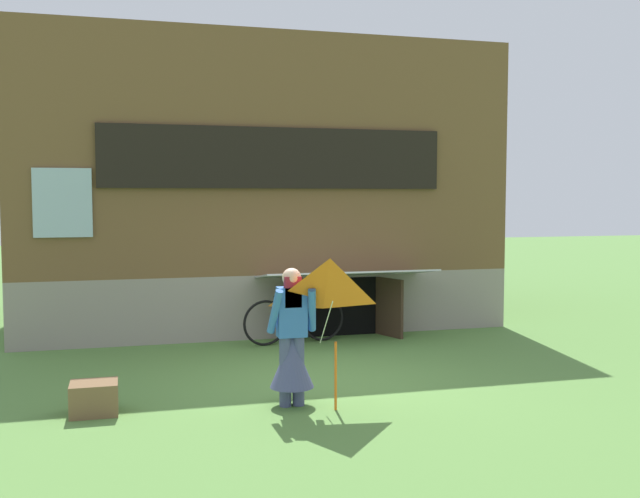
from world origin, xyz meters
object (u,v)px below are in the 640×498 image
Objects in this scene: person at (292,348)px; kite at (330,297)px; wooden_crate at (94,398)px; bicycle_black at (294,320)px.

kite is at bearing -43.26° from person.
person is at bearing 121.16° from kite.
wooden_crate is at bearing -171.36° from person.
bicycle_black reaches higher than wooden_crate.
kite is (0.32, -0.52, 0.67)m from person.
bicycle_black is at bearing 82.40° from kite.
wooden_crate is (-2.56, 0.80, -1.18)m from kite.
person is 0.96× the size of kite.
wooden_crate is (-2.24, 0.27, -0.51)m from person.
bicycle_black is (0.54, 4.08, -0.96)m from kite.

